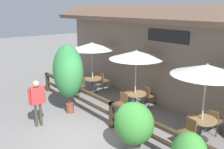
{
  "coord_description": "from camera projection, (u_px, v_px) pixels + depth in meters",
  "views": [
    {
      "loc": [
        6.25,
        -4.01,
        4.11
      ],
      "look_at": [
        -0.69,
        1.63,
        1.7
      ],
      "focal_mm": 40.0,
      "sensor_mm": 36.0,
      "label": 1
    }
  ],
  "objects": [
    {
      "name": "chair_middle_streetside",
      "position": [
        121.0,
        102.0,
        9.84
      ],
      "size": [
        0.43,
        0.43,
        0.86
      ],
      "rotation": [
        0.0,
        0.0,
        0.03
      ],
      "color": "brown",
      "rests_on": "ground"
    },
    {
      "name": "potted_plant_corner_fern",
      "position": [
        134.0,
        124.0,
        7.19
      ],
      "size": [
        1.21,
        1.09,
        1.5
      ],
      "color": "#564C47",
      "rests_on": "ground"
    },
    {
      "name": "patio_umbrella_near",
      "position": [
        92.0,
        46.0,
        11.99
      ],
      "size": [
        2.17,
        2.17,
        2.5
      ],
      "color": "#B7B2A8",
      "rests_on": "ground"
    },
    {
      "name": "pedestrian",
      "position": [
        37.0,
        97.0,
        8.66
      ],
      "size": [
        0.24,
        0.59,
        1.7
      ],
      "rotation": [
        0.0,
        0.0,
        -1.64
      ],
      "color": "#42382D",
      "rests_on": "ground"
    },
    {
      "name": "patio_umbrella_far",
      "position": [
        207.0,
        70.0,
        7.45
      ],
      "size": [
        2.17,
        2.17,
        2.5
      ],
      "color": "#B7B2A8",
      "rests_on": "ground"
    },
    {
      "name": "dining_table_near",
      "position": [
        93.0,
        81.0,
        12.44
      ],
      "size": [
        0.92,
        0.92,
        0.71
      ],
      "color": "olive",
      "rests_on": "ground"
    },
    {
      "name": "potted_plant_broad_leaf",
      "position": [
        68.0,
        72.0,
        9.65
      ],
      "size": [
        1.27,
        1.14,
        2.76
      ],
      "color": "brown",
      "rests_on": "ground"
    },
    {
      "name": "chair_middle_wallside",
      "position": [
        148.0,
        95.0,
        10.72
      ],
      "size": [
        0.45,
        0.45,
        0.86
      ],
      "rotation": [
        0.0,
        0.0,
        3.07
      ],
      "color": "brown",
      "rests_on": "ground"
    },
    {
      "name": "patio_railing",
      "position": [
        112.0,
        109.0,
        8.65
      ],
      "size": [
        10.4,
        0.14,
        0.95
      ],
      "color": "#3D2D1E",
      "rests_on": "ground"
    },
    {
      "name": "dining_table_far",
      "position": [
        202.0,
        123.0,
        7.9
      ],
      "size": [
        0.92,
        0.92,
        0.71
      ],
      "color": "olive",
      "rests_on": "ground"
    },
    {
      "name": "patio_umbrella_middle",
      "position": [
        136.0,
        55.0,
        9.82
      ],
      "size": [
        2.17,
        2.17,
        2.5
      ],
      "color": "#B7B2A8",
      "rests_on": "ground"
    },
    {
      "name": "building_facade",
      "position": [
        170.0,
        57.0,
        10.13
      ],
      "size": [
        14.28,
        1.49,
        4.23
      ],
      "color": "gray",
      "rests_on": "ground"
    },
    {
      "name": "chair_far_streetside",
      "position": [
        188.0,
        131.0,
        7.56
      ],
      "size": [
        0.48,
        0.48,
        0.86
      ],
      "rotation": [
        0.0,
        0.0,
        -0.17
      ],
      "color": "brown",
      "rests_on": "ground"
    },
    {
      "name": "chair_near_streetside",
      "position": [
        80.0,
        85.0,
        12.09
      ],
      "size": [
        0.49,
        0.49,
        0.86
      ],
      "rotation": [
        0.0,
        0.0,
        0.18
      ],
      "color": "brown",
      "rests_on": "ground"
    },
    {
      "name": "chair_near_wallside",
      "position": [
        103.0,
        80.0,
        12.93
      ],
      "size": [
        0.43,
        0.43,
        0.86
      ],
      "rotation": [
        0.0,
        0.0,
        3.16
      ],
      "color": "brown",
      "rests_on": "ground"
    },
    {
      "name": "ground_plane",
      "position": [
        87.0,
        137.0,
        8.19
      ],
      "size": [
        60.0,
        60.0,
        0.0
      ],
      "primitive_type": "plane",
      "color": "slate"
    },
    {
      "name": "chair_far_wallside",
      "position": [
        214.0,
        120.0,
        8.29
      ],
      "size": [
        0.44,
        0.44,
        0.86
      ],
      "rotation": [
        0.0,
        0.0,
        3.19
      ],
      "color": "brown",
      "rests_on": "ground"
    },
    {
      "name": "dining_table_middle",
      "position": [
        135.0,
        96.0,
        10.27
      ],
      "size": [
        0.92,
        0.92,
        0.71
      ],
      "color": "olive",
      "rests_on": "ground"
    }
  ]
}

